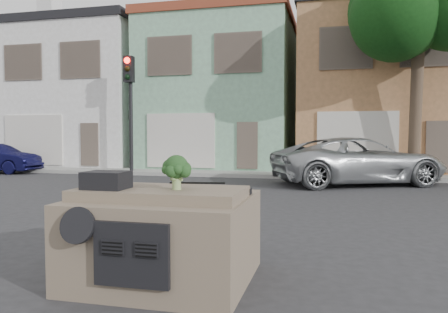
% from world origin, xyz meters
% --- Properties ---
extents(ground_plane, '(120.00, 120.00, 0.00)m').
position_xyz_m(ground_plane, '(0.00, 0.00, 0.00)').
color(ground_plane, '#303033').
rests_on(ground_plane, ground).
extents(sidewalk, '(40.00, 3.00, 0.15)m').
position_xyz_m(sidewalk, '(0.00, 10.50, 0.07)').
color(sidewalk, gray).
rests_on(sidewalk, ground).
extents(townhouse_white, '(7.20, 8.20, 7.55)m').
position_xyz_m(townhouse_white, '(-11.00, 14.50, 3.77)').
color(townhouse_white, white).
rests_on(townhouse_white, ground).
extents(townhouse_mint, '(7.20, 8.20, 7.55)m').
position_xyz_m(townhouse_mint, '(-3.50, 14.50, 3.77)').
color(townhouse_mint, '#84B895').
rests_on(townhouse_mint, ground).
extents(townhouse_tan, '(7.20, 8.20, 7.55)m').
position_xyz_m(townhouse_tan, '(4.00, 14.50, 3.77)').
color(townhouse_tan, '#AA764B').
rests_on(townhouse_tan, ground).
extents(silver_pickup, '(6.44, 4.89, 1.63)m').
position_xyz_m(silver_pickup, '(2.85, 7.77, 0.00)').
color(silver_pickup, '#A6AAAD').
rests_on(silver_pickup, ground).
extents(traffic_signal, '(0.40, 0.40, 5.10)m').
position_xyz_m(traffic_signal, '(-6.50, 9.50, 2.55)').
color(traffic_signal, black).
rests_on(traffic_signal, ground).
extents(tree_near, '(4.40, 4.00, 8.50)m').
position_xyz_m(tree_near, '(5.00, 9.80, 4.25)').
color(tree_near, '#0F350E').
rests_on(tree_near, ground).
extents(car_dashboard, '(2.00, 1.80, 1.12)m').
position_xyz_m(car_dashboard, '(0.00, -3.00, 0.56)').
color(car_dashboard, '#746451').
rests_on(car_dashboard, ground).
extents(instrument_hump, '(0.48, 0.38, 0.20)m').
position_xyz_m(instrument_hump, '(-0.58, -3.35, 1.22)').
color(instrument_hump, black).
rests_on(instrument_hump, car_dashboard).
extents(wiper_arm, '(0.69, 0.15, 0.02)m').
position_xyz_m(wiper_arm, '(0.28, -2.62, 1.13)').
color(wiper_arm, black).
rests_on(wiper_arm, car_dashboard).
extents(broccoli, '(0.46, 0.46, 0.40)m').
position_xyz_m(broccoli, '(0.22, -3.22, 1.32)').
color(broccoli, '#1A3817').
rests_on(broccoli, car_dashboard).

